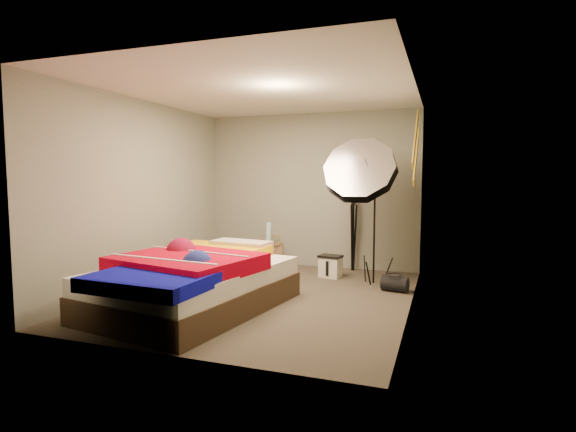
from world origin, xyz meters
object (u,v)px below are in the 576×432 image
at_px(tote_bag, 271,253).
at_px(duffel_bag, 395,284).
at_px(photo_umbrella, 361,173).
at_px(wrapping_roll, 268,246).
at_px(camera_tripod, 353,229).
at_px(bed, 194,280).
at_px(camera_case, 330,267).

relative_size(tote_bag, duffel_bag, 1.13).
relative_size(duffel_bag, photo_umbrella, 0.16).
bearing_deg(wrapping_roll, camera_tripod, 12.92).
bearing_deg(tote_bag, photo_umbrella, -46.61).
bearing_deg(photo_umbrella, duffel_bag, -26.76).
relative_size(bed, photo_umbrella, 1.19).
bearing_deg(camera_case, photo_umbrella, -18.99).
bearing_deg(photo_umbrella, tote_bag, 151.55).
bearing_deg(duffel_bag, camera_tripod, 135.28).
distance_m(duffel_bag, camera_tripod, 1.47).
relative_size(tote_bag, photo_umbrella, 0.18).
bearing_deg(photo_umbrella, camera_case, 150.60).
bearing_deg(duffel_bag, tote_bag, 162.85).
bearing_deg(photo_umbrella, wrapping_roll, 160.26).
bearing_deg(photo_umbrella, camera_tripod, 106.70).
xyz_separation_m(duffel_bag, photo_umbrella, (-0.51, 0.26, 1.42)).
bearing_deg(tote_bag, bed, -105.57).
relative_size(tote_bag, camera_tripod, 0.33).
relative_size(tote_bag, wrapping_roll, 0.50).
height_order(tote_bag, camera_case, tote_bag).
bearing_deg(tote_bag, wrapping_roll, -95.54).
bearing_deg(duffel_bag, wrapping_roll, 169.39).
xyz_separation_m(duffel_bag, camera_tripod, (-0.77, 1.13, 0.56)).
relative_size(camera_case, photo_umbrella, 0.14).
xyz_separation_m(wrapping_roll, camera_case, (1.11, -0.30, -0.22)).
height_order(wrapping_roll, photo_umbrella, photo_umbrella).
xyz_separation_m(tote_bag, camera_tripod, (1.39, -0.03, 0.47)).
height_order(tote_bag, wrapping_roll, wrapping_roll).
xyz_separation_m(camera_case, bed, (-1.06, -2.05, 0.17)).
bearing_deg(bed, photo_umbrella, 49.27).
bearing_deg(duffel_bag, bed, -132.39).
distance_m(duffel_bag, bed, 2.56).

